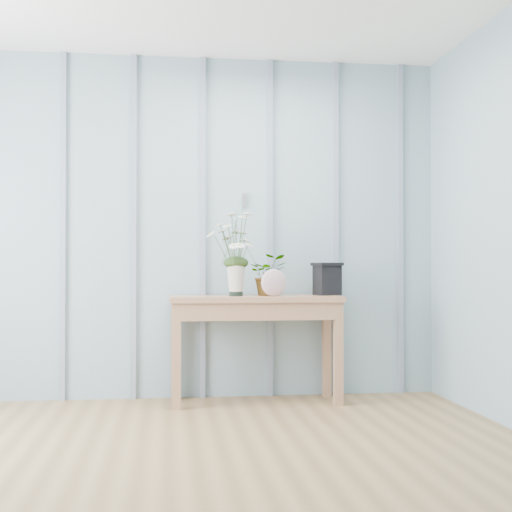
{
  "coord_description": "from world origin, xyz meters",
  "views": [
    {
      "loc": [
        -0.01,
        -2.99,
        0.95
      ],
      "look_at": [
        0.61,
        1.94,
        1.03
      ],
      "focal_mm": 50.0,
      "sensor_mm": 36.0,
      "label": 1
    }
  ],
  "objects": [
    {
      "name": "daisy_vase",
      "position": [
        0.47,
        1.95,
        1.13
      ],
      "size": [
        0.42,
        0.32,
        0.6
      ],
      "color": "black",
      "rests_on": "sideboard"
    },
    {
      "name": "spider_plant",
      "position": [
        0.71,
        2.06,
        0.9
      ],
      "size": [
        0.28,
        0.25,
        0.29
      ],
      "primitive_type": "imported",
      "rotation": [
        0.0,
        0.0,
        -0.08
      ],
      "color": "#1E3412",
      "rests_on": "sideboard"
    },
    {
      "name": "carved_box",
      "position": [
        1.14,
        2.04,
        0.87
      ],
      "size": [
        0.23,
        0.21,
        0.23
      ],
      "color": "black",
      "rests_on": "sideboard"
    },
    {
      "name": "sideboard",
      "position": [
        0.61,
        1.99,
        0.64
      ],
      "size": [
        1.2,
        0.45,
        0.75
      ],
      "color": "#9B6B4B",
      "rests_on": "ground"
    },
    {
      "name": "felt_disc_vessel",
      "position": [
        0.73,
        1.89,
        0.85
      ],
      "size": [
        0.2,
        0.1,
        0.19
      ],
      "primitive_type": "ellipsoid",
      "rotation": [
        0.0,
        0.0,
        0.27
      ],
      "color": "#995B71",
      "rests_on": "sideboard"
    },
    {
      "name": "ground",
      "position": [
        0.0,
        0.0,
        0.0
      ],
      "size": [
        4.5,
        4.5,
        0.0
      ],
      "primitive_type": "plane",
      "color": "brown",
      "rests_on": "ground"
    },
    {
      "name": "room_shell",
      "position": [
        0.0,
        0.92,
        1.99
      ],
      "size": [
        4.0,
        4.5,
        2.5
      ],
      "color": "#8DA7B5",
      "rests_on": "ground"
    }
  ]
}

